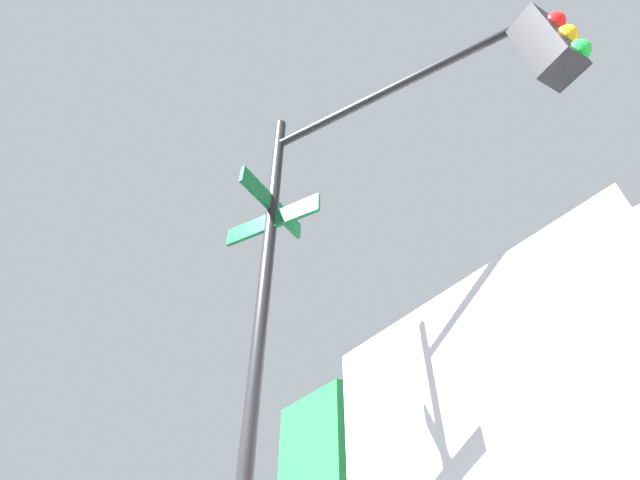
# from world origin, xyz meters

# --- Properties ---
(traffic_signal_near) EXTENTS (2.97, 2.09, 5.01)m
(traffic_signal_near) POSITION_xyz_m (-6.38, -5.94, 3.53)
(traffic_signal_near) COLOR black
(traffic_signal_near) RESTS_ON ground_plane
(box_truck_second) EXTENTS (7.40, 2.72, 3.20)m
(box_truck_second) POSITION_xyz_m (-8.41, -3.25, 1.78)
(box_truck_second) COLOR #19592D
(box_truck_second) RESTS_ON ground_plane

